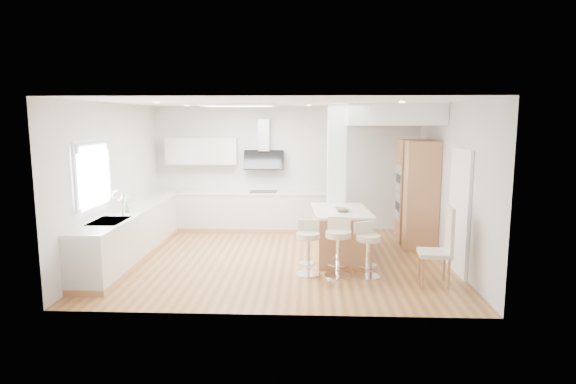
{
  "coord_description": "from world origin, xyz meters",
  "views": [
    {
      "loc": [
        0.5,
        -8.42,
        2.53
      ],
      "look_at": [
        0.13,
        0.4,
        1.17
      ],
      "focal_mm": 30.0,
      "sensor_mm": 36.0,
      "label": 1
    }
  ],
  "objects_px": {
    "bar_stool_c": "(367,247)",
    "bar_stool_b": "(338,244)",
    "bar_stool_a": "(308,245)",
    "dining_chair": "(442,243)",
    "peninsula": "(341,234)"
  },
  "relations": [
    {
      "from": "bar_stool_a",
      "to": "bar_stool_c",
      "type": "xyz_separation_m",
      "value": [
        0.95,
        -0.08,
        -0.0
      ]
    },
    {
      "from": "bar_stool_c",
      "to": "bar_stool_b",
      "type": "bearing_deg",
      "value": 154.01
    },
    {
      "from": "bar_stool_c",
      "to": "bar_stool_a",
      "type": "bearing_deg",
      "value": 151.41
    },
    {
      "from": "bar_stool_b",
      "to": "peninsula",
      "type": "bearing_deg",
      "value": 91.46
    },
    {
      "from": "peninsula",
      "to": "bar_stool_c",
      "type": "xyz_separation_m",
      "value": [
        0.36,
        -1.01,
        0.04
      ]
    },
    {
      "from": "dining_chair",
      "to": "bar_stool_c",
      "type": "bearing_deg",
      "value": 168.12
    },
    {
      "from": "bar_stool_a",
      "to": "dining_chair",
      "type": "bearing_deg",
      "value": -9.34
    },
    {
      "from": "peninsula",
      "to": "bar_stool_c",
      "type": "relative_size",
      "value": 1.75
    },
    {
      "from": "dining_chair",
      "to": "bar_stool_a",
      "type": "bearing_deg",
      "value": 173.53
    },
    {
      "from": "peninsula",
      "to": "bar_stool_b",
      "type": "relative_size",
      "value": 1.62
    },
    {
      "from": "peninsula",
      "to": "bar_stool_b",
      "type": "distance_m",
      "value": 1.0
    },
    {
      "from": "bar_stool_a",
      "to": "bar_stool_c",
      "type": "distance_m",
      "value": 0.95
    },
    {
      "from": "bar_stool_a",
      "to": "bar_stool_b",
      "type": "relative_size",
      "value": 0.94
    },
    {
      "from": "peninsula",
      "to": "dining_chair",
      "type": "relative_size",
      "value": 1.27
    },
    {
      "from": "bar_stool_a",
      "to": "bar_stool_b",
      "type": "height_order",
      "value": "bar_stool_b"
    }
  ]
}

